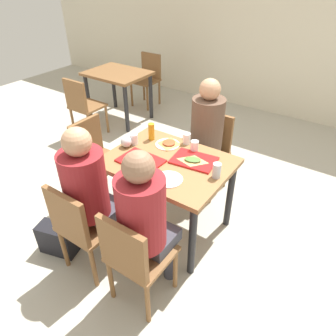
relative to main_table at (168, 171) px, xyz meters
name	(u,v)px	position (x,y,z in m)	size (l,w,h in m)	color
ground_plane	(168,225)	(0.00, 0.00, -0.64)	(10.00, 10.00, 0.02)	#B2AD9E
back_wall	(295,21)	(0.00, 3.20, 0.77)	(10.00, 0.10, 2.80)	beige
main_table	(168,171)	(0.00, 0.00, 0.00)	(1.03, 0.79, 0.74)	olive
chair_near_left	(81,225)	(-0.26, -0.78, -0.14)	(0.40, 0.40, 0.84)	brown
chair_near_right	(134,256)	(0.26, -0.78, -0.14)	(0.40, 0.40, 0.84)	brown
chair_far_side	(210,147)	(0.00, 0.78, -0.14)	(0.40, 0.40, 0.84)	brown
chair_left_end	(95,154)	(-0.90, 0.00, -0.14)	(0.40, 0.40, 0.84)	brown
person_in_red	(90,189)	(-0.26, -0.64, 0.10)	(0.32, 0.42, 1.25)	#383842
person_in_brown_jacket	(145,217)	(0.26, -0.64, 0.10)	(0.32, 0.42, 1.25)	#383842
person_far_side	(205,132)	(0.00, 0.64, 0.10)	(0.32, 0.42, 1.25)	#383842
tray_red_near	(141,161)	(-0.18, -0.14, 0.12)	(0.36, 0.26, 0.02)	red
tray_red_far	(194,160)	(0.18, 0.12, 0.12)	(0.36, 0.26, 0.02)	red
paper_plate_center	(168,144)	(-0.15, 0.22, 0.11)	(0.22, 0.22, 0.01)	white
paper_plate_near_edge	(169,179)	(0.15, -0.22, 0.11)	(0.22, 0.22, 0.01)	white
pizza_slice_a	(139,160)	(-0.18, -0.16, 0.13)	(0.23, 0.16, 0.02)	#C68C47
pizza_slice_b	(193,160)	(0.18, 0.09, 0.13)	(0.23, 0.18, 0.02)	#DBAD60
pizza_slice_c	(169,143)	(-0.14, 0.23, 0.12)	(0.23, 0.23, 0.02)	#C68C47
plastic_cup_a	(187,139)	(-0.03, 0.34, 0.16)	(0.07, 0.07, 0.10)	white
plastic_cup_b	(145,176)	(0.03, -0.34, 0.16)	(0.07, 0.07, 0.10)	white
plastic_cup_c	(134,139)	(-0.41, 0.06, 0.16)	(0.07, 0.07, 0.10)	white
plastic_cup_d	(195,146)	(0.10, 0.26, 0.16)	(0.07, 0.07, 0.10)	white
soda_can	(217,170)	(0.44, 0.02, 0.17)	(0.07, 0.07, 0.12)	#B7BCC6
condiment_bottle	(151,132)	(-0.34, 0.22, 0.19)	(0.06, 0.06, 0.16)	orange
foil_bundle	(126,142)	(-0.44, -0.02, 0.16)	(0.10, 0.10, 0.10)	silver
handbag	(58,239)	(-0.61, -0.80, -0.49)	(0.32, 0.16, 0.28)	black
background_table	(118,80)	(-1.99, 1.57, -0.02)	(0.90, 0.70, 0.74)	brown
background_chair_near	(83,104)	(-1.99, 0.83, -0.14)	(0.40, 0.40, 0.84)	brown
background_chair_far	(148,76)	(-1.99, 2.30, -0.14)	(0.40, 0.40, 0.84)	brown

